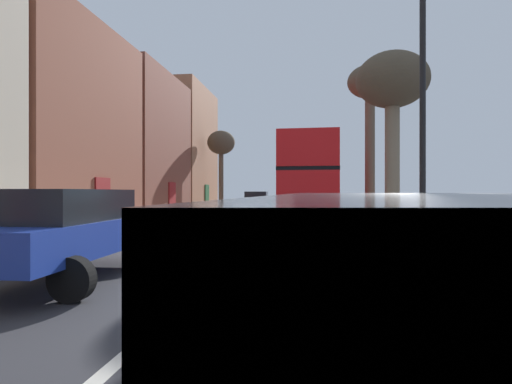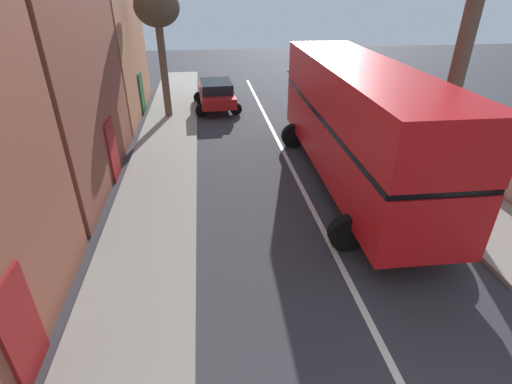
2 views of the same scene
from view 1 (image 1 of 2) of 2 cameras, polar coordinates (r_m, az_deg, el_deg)
The scene contains 13 objects.
ground_plane at distance 11.19m, azimuth -1.13°, elevation -7.88°, with size 84.00×84.00×0.00m, color #333338.
road_centre_line at distance 11.19m, azimuth -1.13°, elevation -7.86°, with size 0.16×54.00×0.01m, color silver.
sidewalk_left at distance 12.88m, azimuth -23.35°, elevation -6.57°, with size 2.60×60.00×0.12m, color gray.
sidewalk_right at distance 11.49m, azimuth 24.01°, elevation -7.37°, with size 2.60×60.00×0.12m, color gray.
boundary_wall_right at distance 11.95m, azimuth 31.19°, elevation -4.67°, with size 0.36×54.00×1.12m, color beige.
double_decker_bus at distance 21.30m, azimuth 7.79°, elevation 2.23°, with size 3.73×10.68×4.06m.
parked_car_blue_left_0 at distance 7.75m, azimuth -25.35°, elevation -4.65°, with size 2.50×4.44×1.58m.
parked_car_red_left_3 at distance 31.33m, azimuth 0.12°, elevation -1.14°, with size 2.59×4.29×1.55m.
street_tree_right_1 at distance 16.27m, azimuth 18.74°, elevation 13.89°, with size 2.67×2.67×6.62m.
street_tree_left_2 at distance 30.76m, azimuth -4.97°, elevation 6.61°, with size 2.09×2.09×6.04m.
street_tree_right_5 at distance 21.85m, azimuth 15.83°, elevation 13.32°, with size 2.27×2.27×7.87m.
lamppost_right at distance 10.39m, azimuth 22.53°, elevation 12.63°, with size 0.32×0.32×6.31m.
litter_bin_right at distance 10.69m, azimuth 27.43°, elevation -4.60°, with size 0.55×0.55×1.11m.
Camera 1 is at (1.74, -10.94, 1.54)m, focal length 28.25 mm.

